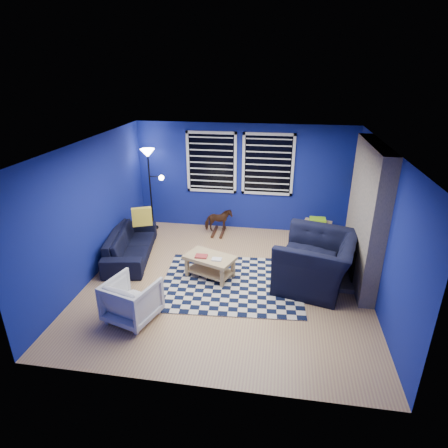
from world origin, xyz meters
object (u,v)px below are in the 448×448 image
tv (357,183)px  coffee_table (210,262)px  armchair_bent (132,300)px  cabinet (316,232)px  sofa (131,244)px  armchair_big (316,261)px  floor_lamp (149,164)px  rocking_horse (218,220)px

tv → coffee_table: (-2.79, -1.91, -1.09)m
armchair_bent → cabinet: size_ratio=1.11×
cabinet → tv: bearing=20.8°
sofa → coffee_table: sofa is taller
sofa → armchair_bent: armchair_bent is taller
sofa → cabinet: cabinet is taller
tv → cabinet: size_ratio=1.50×
armchair_big → cabinet: (0.15, 1.78, -0.21)m
tv → armchair_bent: bearing=-138.4°
coffee_table → floor_lamp: (-1.78, 2.03, 1.27)m
armchair_big → floor_lamp: size_ratio=0.74×
tv → sofa: tv is taller
sofa → rocking_horse: rocking_horse is taller
armchair_big → floor_lamp: floor_lamp is taller
armchair_big → cabinet: size_ratio=2.16×
floor_lamp → rocking_horse: bearing=-2.0°
armchair_bent → coffee_table: size_ratio=0.72×
rocking_horse → sofa: bearing=108.6°
floor_lamp → armchair_big: bearing=-28.4°
tv → sofa: (-4.55, -1.38, -1.11)m
armchair_big → sofa: bearing=-83.4°
tv → coffee_table: 3.55m
armchair_big → rocking_horse: armchair_big is taller
armchair_big → floor_lamp: (-3.69, 1.99, 1.12)m
tv → armchair_bent: (-3.74, -3.32, -1.06)m
cabinet → sofa: bearing=-147.6°
sofa → armchair_big: 3.70m
cabinet → floor_lamp: 4.07m
armchair_big → coffee_table: 1.91m
armchair_bent → tv: bearing=-121.5°
tv → armchair_bent: tv is taller
sofa → armchair_big: armchair_big is taller
tv → rocking_horse: 3.16m
armchair_big → rocking_horse: size_ratio=2.32×
sofa → armchair_big: size_ratio=1.36×
rocking_horse → cabinet: 2.24m
armchair_bent → cabinet: bearing=-116.0°
armchair_bent → rocking_horse: armchair_bent is taller
armchair_big → armchair_bent: size_ratio=1.95×
armchair_bent → floor_lamp: (-0.84, 3.44, 1.25)m
armchair_big → tv: bearing=169.0°
tv → rocking_horse: bearing=178.8°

